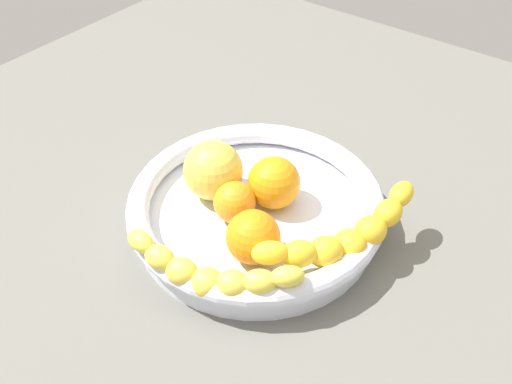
# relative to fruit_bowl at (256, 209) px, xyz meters

# --- Properties ---
(kitchen_counter) EXTENTS (1.20, 1.20, 0.03)m
(kitchen_counter) POSITION_rel_fruit_bowl_xyz_m (0.00, 0.00, -0.04)
(kitchen_counter) COLOR #63625B
(kitchen_counter) RESTS_ON ground
(fruit_bowl) EXTENTS (0.31, 0.31, 0.05)m
(fruit_bowl) POSITION_rel_fruit_bowl_xyz_m (0.00, 0.00, 0.00)
(fruit_bowl) COLOR silver
(fruit_bowl) RESTS_ON kitchen_counter
(banana_draped_left) EXTENTS (0.11, 0.21, 0.05)m
(banana_draped_left) POSITION_rel_fruit_bowl_xyz_m (-0.12, -0.00, 0.03)
(banana_draped_left) COLOR yellow
(banana_draped_left) RESTS_ON fruit_bowl
(banana_draped_right) EXTENTS (0.19, 0.09, 0.05)m
(banana_draped_right) POSITION_rel_fruit_bowl_xyz_m (-0.03, 0.13, 0.02)
(banana_draped_right) COLOR yellow
(banana_draped_right) RESTS_ON fruit_bowl
(orange_front) EXTENTS (0.05, 0.05, 0.05)m
(orange_front) POSITION_rel_fruit_bowl_xyz_m (0.01, 0.03, 0.02)
(orange_front) COLOR orange
(orange_front) RESTS_ON fruit_bowl
(orange_mid_left) EXTENTS (0.06, 0.06, 0.06)m
(orange_mid_left) POSITION_rel_fruit_bowl_xyz_m (-0.01, -0.02, 0.03)
(orange_mid_left) COLOR orange
(orange_mid_left) RESTS_ON fruit_bowl
(orange_mid_right) EXTENTS (0.06, 0.06, 0.06)m
(orange_mid_right) POSITION_rel_fruit_bowl_xyz_m (-0.04, 0.06, 0.03)
(orange_mid_right) COLOR orange
(orange_mid_right) RESTS_ON fruit_bowl
(apple_yellow) EXTENTS (0.07, 0.07, 0.07)m
(apple_yellow) POSITION_rel_fruit_bowl_xyz_m (0.06, 0.01, 0.03)
(apple_yellow) COLOR #E2C848
(apple_yellow) RESTS_ON fruit_bowl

